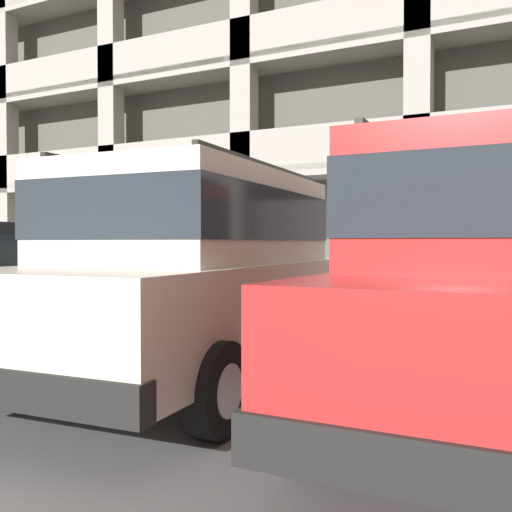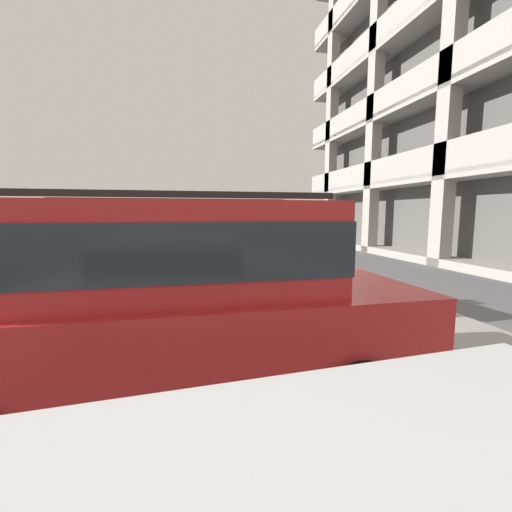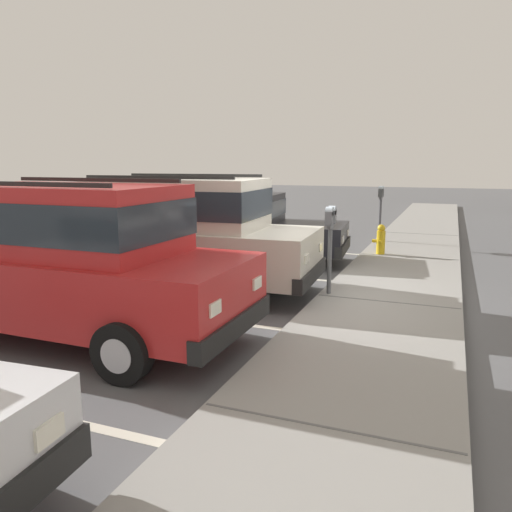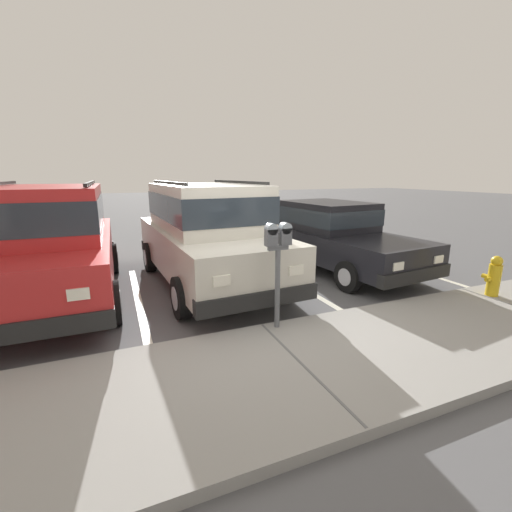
# 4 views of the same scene
# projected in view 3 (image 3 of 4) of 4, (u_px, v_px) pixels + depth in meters

# --- Properties ---
(ground_plane) EXTENTS (80.00, 80.00, 0.10)m
(ground_plane) POSITION_uv_depth(u_px,v_px,m) (305.00, 304.00, 8.22)
(ground_plane) COLOR #565659
(sidewalk) EXTENTS (40.00, 2.20, 0.12)m
(sidewalk) POSITION_uv_depth(u_px,v_px,m) (386.00, 305.00, 7.73)
(sidewalk) COLOR gray
(sidewalk) RESTS_ON ground_plane
(parking_stall_lines) EXTENTS (12.19, 4.80, 0.01)m
(parking_stall_lines) POSITION_uv_depth(u_px,v_px,m) (185.00, 317.00, 7.33)
(parking_stall_lines) COLOR silver
(parking_stall_lines) RESTS_ON ground_plane
(silver_suv) EXTENTS (2.21, 4.88, 2.03)m
(silver_suv) POSITION_uv_depth(u_px,v_px,m) (180.00, 230.00, 8.71)
(silver_suv) COLOR beige
(silver_suv) RESTS_ON ground_plane
(red_sedan) EXTENTS (2.15, 4.63, 1.54)m
(red_sedan) POSITION_uv_depth(u_px,v_px,m) (244.00, 225.00, 11.49)
(red_sedan) COLOR black
(red_sedan) RESTS_ON ground_plane
(dark_hatchback) EXTENTS (2.04, 4.79, 2.03)m
(dark_hatchback) POSITION_uv_depth(u_px,v_px,m) (66.00, 255.00, 6.31)
(dark_hatchback) COLOR red
(dark_hatchback) RESTS_ON ground_plane
(parking_meter_near) EXTENTS (0.35, 0.12, 1.44)m
(parking_meter_near) POSITION_uv_depth(u_px,v_px,m) (330.00, 229.00, 8.02)
(parking_meter_near) COLOR #595B60
(parking_meter_near) RESTS_ON sidewalk
(parking_meter_far) EXTENTS (0.35, 0.12, 1.49)m
(parking_meter_far) POSITION_uv_depth(u_px,v_px,m) (381.00, 200.00, 13.53)
(parking_meter_far) COLOR #47474C
(parking_meter_far) RESTS_ON sidewalk
(fire_hydrant) EXTENTS (0.30, 0.30, 0.70)m
(fire_hydrant) POSITION_uv_depth(u_px,v_px,m) (381.00, 240.00, 11.68)
(fire_hydrant) COLOR gold
(fire_hydrant) RESTS_ON sidewalk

